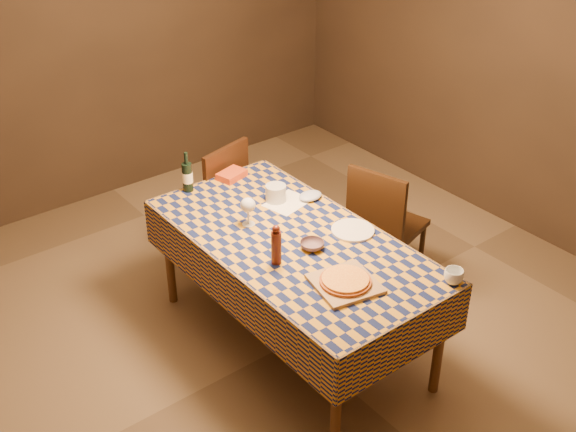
{
  "coord_description": "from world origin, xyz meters",
  "views": [
    {
      "loc": [
        -2.16,
        -2.73,
        3.02
      ],
      "look_at": [
        0.0,
        0.05,
        0.9
      ],
      "focal_mm": 45.0,
      "sensor_mm": 36.0,
      "label": 1
    }
  ],
  "objects": [
    {
      "name": "pizza",
      "position": [
        -0.06,
        -0.52,
        0.8
      ],
      "size": [
        0.32,
        0.32,
        0.03
      ],
      "color": "#9D471A",
      "rests_on": "cutting_board"
    },
    {
      "name": "chair_far",
      "position": [
        0.15,
        1.08,
        0.52
      ],
      "size": [
        0.51,
        0.52,
        0.93
      ],
      "color": "black",
      "rests_on": "ground"
    },
    {
      "name": "deli_tub",
      "position": [
        0.19,
        0.41,
        0.82
      ],
      "size": [
        0.16,
        0.16,
        0.11
      ],
      "primitive_type": "cylinder",
      "rotation": [
        0.0,
        0.0,
        0.34
      ],
      "color": "#B9BEC0",
      "rests_on": "dining_table"
    },
    {
      "name": "flour_bag",
      "position": [
        0.37,
        0.3,
        0.79
      ],
      "size": [
        0.18,
        0.15,
        0.05
      ],
      "primitive_type": "ellipsoid",
      "rotation": [
        0.0,
        0.0,
        -0.25
      ],
      "color": "#ACBBDC",
      "rests_on": "dining_table"
    },
    {
      "name": "flour_patch",
      "position": [
        0.23,
        0.35,
        0.77
      ],
      "size": [
        0.31,
        0.26,
        0.0
      ],
      "primitive_type": "cube",
      "rotation": [
        0.0,
        0.0,
        0.22
      ],
      "color": "white",
      "rests_on": "dining_table"
    },
    {
      "name": "tumbler",
      "position": [
        0.4,
        -0.85,
        0.81
      ],
      "size": [
        0.13,
        0.13,
        0.08
      ],
      "primitive_type": "imported",
      "rotation": [
        0.0,
        0.0,
        0.31
      ],
      "color": "white",
      "rests_on": "dining_table"
    },
    {
      "name": "pepper_mill",
      "position": [
        -0.22,
        -0.13,
        0.88
      ],
      "size": [
        0.06,
        0.06,
        0.24
      ],
      "color": "#4C1A11",
      "rests_on": "dining_table"
    },
    {
      "name": "takeout_container",
      "position": [
        0.14,
        0.84,
        0.79
      ],
      "size": [
        0.21,
        0.17,
        0.05
      ],
      "primitive_type": "cube",
      "rotation": [
        0.0,
        0.0,
        0.26
      ],
      "color": "#BB3E18",
      "rests_on": "dining_table"
    },
    {
      "name": "chair_right",
      "position": [
        0.84,
        0.1,
        0.52
      ],
      "size": [
        0.53,
        0.52,
        0.93
      ],
      "color": "black",
      "rests_on": "ground"
    },
    {
      "name": "bowl",
      "position": [
        0.02,
        -0.14,
        0.79
      ],
      "size": [
        0.16,
        0.16,
        0.04
      ],
      "primitive_type": "imported",
      "rotation": [
        0.0,
        0.0,
        0.19
      ],
      "color": "#5C454D",
      "rests_on": "dining_table"
    },
    {
      "name": "wine_glass",
      "position": [
        -0.11,
        0.29,
        0.9
      ],
      "size": [
        0.09,
        0.09,
        0.18
      ],
      "color": "silver",
      "rests_on": "dining_table"
    },
    {
      "name": "room",
      "position": [
        0.0,
        0.0,
        1.35
      ],
      "size": [
        5.0,
        5.1,
        2.7
      ],
      "color": "brown",
      "rests_on": "ground"
    },
    {
      "name": "wine_bottle",
      "position": [
        -0.18,
        0.87,
        0.87
      ],
      "size": [
        0.08,
        0.08,
        0.27
      ],
      "color": "black",
      "rests_on": "dining_table"
    },
    {
      "name": "dining_table",
      "position": [
        0.0,
        0.0,
        0.69
      ],
      "size": [
        0.94,
        1.84,
        0.77
      ],
      "color": "brown",
      "rests_on": "ground"
    },
    {
      "name": "white_plate",
      "position": [
        0.32,
        -0.15,
        0.78
      ],
      "size": [
        0.26,
        0.26,
        0.01
      ],
      "primitive_type": "cylinder",
      "rotation": [
        0.0,
        0.0,
        0.01
      ],
      "color": "white",
      "rests_on": "dining_table"
    },
    {
      "name": "cutting_board",
      "position": [
        -0.06,
        -0.52,
        0.78
      ],
      "size": [
        0.38,
        0.38,
        0.02
      ],
      "primitive_type": "cube",
      "rotation": [
        0.0,
        0.0,
        -0.2
      ],
      "color": "#9C7649",
      "rests_on": "dining_table"
    }
  ]
}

